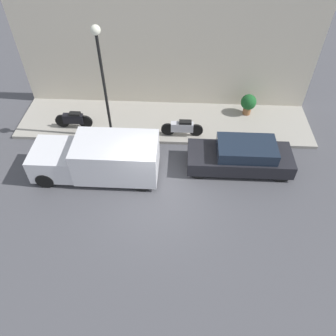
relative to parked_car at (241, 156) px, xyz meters
name	(u,v)px	position (x,y,z in m)	size (l,w,h in m)	color
ground_plane	(157,199)	(-1.98, 3.43, -0.64)	(60.00, 60.00, 0.00)	#47474C
sidewalk	(164,122)	(2.93, 3.43, -0.57)	(3.19, 14.30, 0.15)	gray
building_facade	(166,43)	(4.68, 3.43, 2.70)	(0.30, 14.30, 6.69)	beige
parked_car	(241,156)	(0.00, 0.00, 0.00)	(1.70, 4.39, 1.32)	black
delivery_van	(98,158)	(-0.69, 5.93, 0.26)	(1.93, 5.14, 1.74)	silver
scooter_silver	(182,128)	(1.85, 2.52, -0.04)	(0.30, 1.96, 0.83)	#B7B7BF
motorcycle_black	(74,119)	(2.21, 7.73, -0.03)	(0.30, 1.80, 0.84)	black
streetlamp	(101,66)	(1.59, 5.82, 3.09)	(0.38, 0.38, 5.22)	black
potted_plant	(248,103)	(3.74, -0.73, 0.14)	(0.77, 0.77, 1.08)	brown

